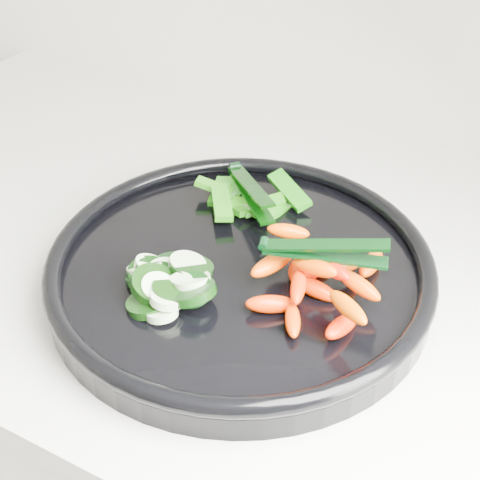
% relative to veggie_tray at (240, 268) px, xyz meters
% --- Properties ---
extents(veggie_tray, '(0.40, 0.40, 0.04)m').
position_rel_veggie_tray_xyz_m(veggie_tray, '(0.00, 0.00, 0.00)').
color(veggie_tray, black).
rests_on(veggie_tray, counter).
extents(cucumber_pile, '(0.12, 0.11, 0.04)m').
position_rel_veggie_tray_xyz_m(cucumber_pile, '(-0.04, -0.06, 0.01)').
color(cucumber_pile, black).
rests_on(cucumber_pile, veggie_tray).
extents(carrot_pile, '(0.13, 0.15, 0.05)m').
position_rel_veggie_tray_xyz_m(carrot_pile, '(0.08, -0.00, 0.02)').
color(carrot_pile, '#F33700').
rests_on(carrot_pile, veggie_tray).
extents(pepper_pile, '(0.13, 0.11, 0.03)m').
position_rel_veggie_tray_xyz_m(pepper_pile, '(-0.04, 0.09, 0.01)').
color(pepper_pile, '#186009').
rests_on(pepper_pile, veggie_tray).
extents(tong_carrot, '(0.11, 0.05, 0.02)m').
position_rel_veggie_tray_xyz_m(tong_carrot, '(0.08, -0.00, 0.05)').
color(tong_carrot, black).
rests_on(tong_carrot, carrot_pile).
extents(tong_pepper, '(0.09, 0.09, 0.02)m').
position_rel_veggie_tray_xyz_m(tong_pepper, '(-0.04, 0.09, 0.03)').
color(tong_pepper, black).
rests_on(tong_pepper, pepper_pile).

